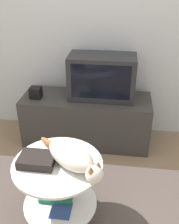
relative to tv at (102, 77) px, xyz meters
The scene contains 9 objects.
ground_plane 1.19m from the tv, 96.96° to the right, with size 12.00×12.00×0.00m, color #7F664C.
wall_back 0.67m from the tv, 113.47° to the left, with size 8.00×0.05×2.60m.
rug 1.19m from the tv, 96.96° to the right, with size 1.91×1.05×0.02m.
tv_stand 0.48m from the tv, 166.27° to the right, with size 1.25×0.44×0.49m.
tv is the anchor object (origin of this frame).
speaker 0.65m from the tv, behind, with size 0.10×0.10×0.10m.
coffee_table 1.11m from the tv, 100.52° to the right, with size 0.58×0.58×0.49m.
dvd_box 1.11m from the tv, 106.55° to the right, with size 0.22×0.16×0.06m.
cat 1.05m from the tv, 94.84° to the right, with size 0.48×0.41×0.15m.
Camera 1 is at (0.30, -1.33, 1.60)m, focal length 42.00 mm.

